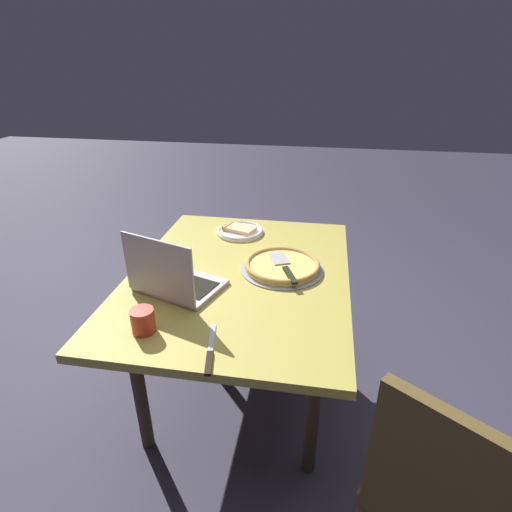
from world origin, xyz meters
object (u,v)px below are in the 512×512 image
laptop (174,280)px  chair_near (454,501)px  table_knife (210,353)px  drink_cup (143,320)px  dining_table (240,288)px  pizza_tray (282,266)px  pizza_plate (240,231)px

laptop → chair_near: laptop is taller
table_knife → drink_cup: bearing=-107.0°
dining_table → laptop: bearing=-48.4°
table_knife → pizza_tray: bearing=164.6°
laptop → drink_cup: 0.26m
dining_table → drink_cup: bearing=-27.5°
laptop → table_knife: laptop is taller
laptop → pizza_plate: 0.63m
pizza_tray → table_knife: bearing=-15.4°
dining_table → table_knife: size_ratio=4.97×
drink_cup → pizza_tray: bearing=141.0°
dining_table → table_knife: (0.53, 0.02, 0.08)m
table_knife → chair_near: chair_near is taller
dining_table → chair_near: size_ratio=1.38×
dining_table → pizza_plate: 0.43m
dining_table → pizza_plate: bearing=-168.7°
drink_cup → chair_near: size_ratio=0.10×
pizza_plate → pizza_tray: 0.44m
pizza_tray → table_knife: pizza_tray is taller
pizza_tray → dining_table: bearing=-71.9°
chair_near → dining_table: bearing=-136.1°
table_knife → drink_cup: drink_cup is taller
drink_cup → chair_near: bearing=72.5°
pizza_plate → pizza_tray: size_ratio=0.68×
pizza_plate → chair_near: size_ratio=0.27×
drink_cup → dining_table: bearing=152.5°
pizza_plate → table_knife: 0.95m
dining_table → table_knife: 0.53m
drink_cup → chair_near: 1.03m
pizza_tray → pizza_plate: bearing=-143.9°
dining_table → pizza_plate: (-0.42, -0.08, 0.09)m
dining_table → pizza_tray: size_ratio=3.43×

